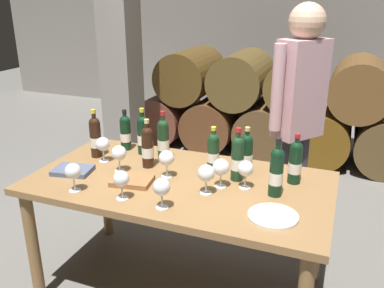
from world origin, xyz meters
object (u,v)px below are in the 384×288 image
(wine_bottle_5, at_px, (95,137))
(wine_bottle_7, at_px, (237,158))
(wine_bottle_3, at_px, (125,132))
(wine_bottle_9, at_px, (163,139))
(wine_glass_7, at_px, (221,168))
(wine_bottle_4, at_px, (213,152))
(wine_glass_4, at_px, (103,145))
(wine_glass_8, at_px, (167,159))
(wine_glass_6, at_px, (73,172))
(serving_plate, at_px, (273,216))
(wine_bottle_8, at_px, (276,171))
(sommelier_presenting, at_px, (299,109))
(wine_bottle_1, at_px, (143,134))
(wine_bottle_2, at_px, (148,147))
(wine_glass_2, at_px, (206,174))
(wine_glass_0, at_px, (162,188))
(wine_glass_3, at_px, (119,153))
(wine_bottle_6, at_px, (295,162))
(wine_glass_5, at_px, (246,169))
(leather_ledger, at_px, (132,181))
(wine_glass_1, at_px, (121,179))
(wine_bottle_0, at_px, (246,153))
(dining_table, at_px, (180,194))
(tasting_notebook, at_px, (73,170))

(wine_bottle_5, relative_size, wine_bottle_7, 1.02)
(wine_bottle_3, bearing_deg, wine_bottle_9, -13.12)
(wine_glass_7, bearing_deg, wine_bottle_4, 118.58)
(wine_glass_4, relative_size, wine_glass_8, 0.99)
(wine_glass_6, height_order, serving_plate, wine_glass_6)
(wine_bottle_8, bearing_deg, sommelier_presenting, 89.53)
(wine_bottle_1, relative_size, wine_bottle_2, 1.02)
(wine_glass_8, bearing_deg, sommelier_presenting, 49.40)
(wine_bottle_2, bearing_deg, wine_glass_2, -25.30)
(wine_bottle_5, bearing_deg, wine_glass_0, -34.20)
(wine_bottle_9, height_order, wine_glass_3, wine_bottle_9)
(wine_glass_3, bearing_deg, wine_bottle_1, 91.06)
(wine_bottle_4, bearing_deg, serving_plate, -43.69)
(sommelier_presenting, bearing_deg, wine_bottle_5, -152.78)
(wine_bottle_1, height_order, wine_bottle_6, wine_bottle_1)
(wine_bottle_2, xyz_separation_m, wine_glass_5, (0.63, -0.08, -0.02))
(wine_bottle_7, bearing_deg, leather_ledger, -154.16)
(wine_glass_1, bearing_deg, wine_glass_8, 72.92)
(wine_bottle_3, height_order, wine_glass_1, wine_bottle_3)
(wine_bottle_8, relative_size, wine_glass_6, 1.99)
(wine_bottle_0, distance_m, wine_glass_5, 0.21)
(wine_glass_0, bearing_deg, wine_glass_4, 145.56)
(dining_table, relative_size, wine_bottle_2, 5.61)
(wine_glass_0, distance_m, serving_plate, 0.55)
(wine_bottle_2, bearing_deg, wine_bottle_9, 74.40)
(wine_bottle_4, height_order, sommelier_presenting, sommelier_presenting)
(wine_bottle_5, distance_m, wine_bottle_9, 0.44)
(wine_bottle_4, relative_size, wine_glass_4, 1.70)
(wine_bottle_4, bearing_deg, wine_glass_8, -139.25)
(tasting_notebook, height_order, serving_plate, tasting_notebook)
(wine_glass_6, bearing_deg, wine_bottle_4, 41.34)
(wine_glass_4, height_order, leather_ledger, wine_glass_4)
(wine_glass_7, bearing_deg, serving_plate, -33.39)
(wine_glass_5, distance_m, wine_glass_8, 0.46)
(wine_bottle_3, relative_size, wine_bottle_9, 0.87)
(wine_bottle_3, distance_m, wine_glass_3, 0.37)
(wine_glass_0, bearing_deg, wine_glass_2, 56.65)
(wine_bottle_9, relative_size, tasting_notebook, 1.45)
(wine_bottle_9, xyz_separation_m, wine_glass_5, (0.59, -0.22, -0.02))
(wine_glass_1, relative_size, tasting_notebook, 0.72)
(wine_bottle_8, bearing_deg, leather_ledger, -169.31)
(wine_glass_3, bearing_deg, wine_glass_7, 1.19)
(wine_bottle_4, bearing_deg, wine_bottle_0, 10.25)
(wine_bottle_1, xyz_separation_m, serving_plate, (0.96, -0.52, -0.13))
(serving_plate, height_order, sommelier_presenting, sommelier_presenting)
(sommelier_presenting, bearing_deg, wine_glass_2, -112.33)
(wine_glass_3, bearing_deg, wine_glass_4, 150.92)
(wine_bottle_8, height_order, wine_glass_3, wine_bottle_8)
(wine_bottle_3, distance_m, wine_bottle_5, 0.22)
(wine_bottle_1, distance_m, wine_glass_4, 0.27)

